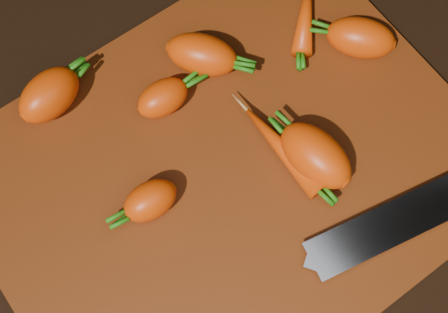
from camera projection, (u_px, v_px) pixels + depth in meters
ground at (230, 175)px, 0.66m from camera, size 2.00×2.00×0.01m
cutting_board at (230, 172)px, 0.65m from camera, size 0.50×0.40×0.01m
carrot_0 at (49, 95)px, 0.65m from camera, size 0.08×0.06×0.05m
carrot_1 at (150, 201)px, 0.61m from camera, size 0.06×0.04×0.04m
carrot_2 at (202, 55)px, 0.66m from camera, size 0.08×0.09×0.04m
carrot_3 at (316, 156)px, 0.62m from camera, size 0.06×0.09×0.05m
carrot_4 at (163, 98)px, 0.65m from camera, size 0.06×0.04×0.04m
carrot_5 at (361, 38)px, 0.67m from camera, size 0.08×0.09×0.04m
carrot_6 at (306, 11)px, 0.69m from camera, size 0.09×0.10×0.02m
carrot_7 at (283, 149)px, 0.63m from camera, size 0.04×0.11×0.03m
knife at (433, 204)px, 0.62m from camera, size 0.37×0.10×0.02m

